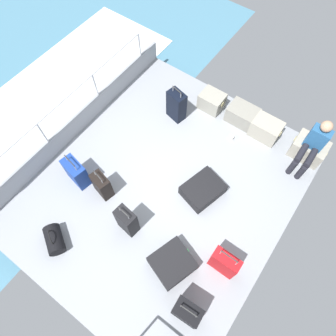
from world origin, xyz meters
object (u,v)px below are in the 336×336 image
(cargo_crate_3, at_px, (309,149))
(suitcase_0, at_px, (102,185))
(cargo_crate_1, at_px, (242,115))
(suitcase_1, at_px, (176,105))
(suitcase_5, at_px, (224,263))
(cargo_crate_0, at_px, (212,101))
(suitcase_7, at_px, (172,263))
(cargo_crate_2, at_px, (266,129))
(suitcase_2, at_px, (203,190))
(paper_cup, at_px, (232,137))
(passenger_seated, at_px, (313,145))
(suitcase_6, at_px, (76,172))
(suitcase_4, at_px, (127,221))
(suitcase_3, at_px, (187,312))
(duffel_bag, at_px, (54,240))

(cargo_crate_3, relative_size, suitcase_0, 0.93)
(cargo_crate_1, xyz_separation_m, suitcase_1, (-1.16, -0.71, 0.16))
(suitcase_5, bearing_deg, suitcase_1, 138.77)
(cargo_crate_0, relative_size, suitcase_0, 0.76)
(suitcase_7, bearing_deg, cargo_crate_2, 89.79)
(cargo_crate_0, distance_m, suitcase_2, 2.03)
(cargo_crate_0, xyz_separation_m, cargo_crate_1, (0.70, 0.07, -0.01))
(cargo_crate_2, xyz_separation_m, paper_cup, (-0.48, -0.47, -0.16))
(passenger_seated, relative_size, suitcase_1, 1.35)
(cargo_crate_1, height_order, suitcase_6, suitcase_6)
(cargo_crate_0, distance_m, suitcase_0, 2.89)
(passenger_seated, bearing_deg, suitcase_4, -122.08)
(suitcase_3, distance_m, suitcase_7, 0.77)
(cargo_crate_2, relative_size, suitcase_7, 0.78)
(suitcase_3, bearing_deg, suitcase_6, 166.11)
(suitcase_2, relative_size, suitcase_4, 1.04)
(suitcase_0, bearing_deg, cargo_crate_3, 47.57)
(cargo_crate_1, relative_size, paper_cup, 6.36)
(cargo_crate_2, xyz_separation_m, passenger_seated, (0.88, -0.12, 0.38))
(suitcase_2, bearing_deg, suitcase_6, -150.92)
(suitcase_1, relative_size, paper_cup, 8.17)
(cargo_crate_0, bearing_deg, suitcase_1, -126.17)
(passenger_seated, xyz_separation_m, paper_cup, (-1.36, -0.35, -0.53))
(cargo_crate_1, xyz_separation_m, suitcase_7, (0.55, -3.25, -0.05))
(cargo_crate_0, distance_m, cargo_crate_3, 2.14)
(paper_cup, bearing_deg, cargo_crate_0, 149.96)
(passenger_seated, bearing_deg, cargo_crate_2, 172.57)
(cargo_crate_1, xyz_separation_m, cargo_crate_2, (0.56, -0.05, 0.02))
(passenger_seated, xyz_separation_m, suitcase_5, (-0.22, -2.63, -0.26))
(suitcase_7, bearing_deg, cargo_crate_0, 111.40)
(suitcase_2, relative_size, paper_cup, 8.17)
(passenger_seated, bearing_deg, cargo_crate_1, 173.33)
(cargo_crate_0, distance_m, suitcase_5, 3.34)
(cargo_crate_2, distance_m, suitcase_2, 1.84)
(suitcase_7, bearing_deg, suitcase_6, 173.68)
(suitcase_7, bearing_deg, suitcase_4, 175.25)
(cargo_crate_1, relative_size, suitcase_3, 0.89)
(paper_cup, bearing_deg, passenger_seated, 14.46)
(cargo_crate_2, relative_size, cargo_crate_3, 0.94)
(suitcase_6, bearing_deg, cargo_crate_0, 69.65)
(cargo_crate_3, distance_m, suitcase_0, 3.97)
(suitcase_7, bearing_deg, duffel_bag, -155.07)
(cargo_crate_0, height_order, suitcase_2, cargo_crate_0)
(suitcase_1, relative_size, suitcase_4, 1.04)
(suitcase_6, height_order, duffel_bag, suitcase_6)
(suitcase_5, relative_size, paper_cup, 8.05)
(cargo_crate_1, relative_size, suitcase_7, 0.82)
(passenger_seated, height_order, suitcase_5, passenger_seated)
(cargo_crate_0, relative_size, suitcase_1, 0.64)
(passenger_seated, height_order, suitcase_1, passenger_seated)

